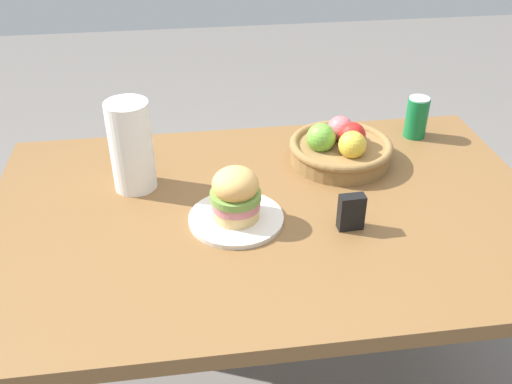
{
  "coord_description": "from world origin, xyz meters",
  "views": [
    {
      "loc": [
        -0.2,
        -1.16,
        1.56
      ],
      "look_at": [
        -0.03,
        -0.01,
        0.81
      ],
      "focal_mm": 40.13,
      "sensor_mm": 36.0,
      "label": 1
    }
  ],
  "objects_px": {
    "fruit_basket": "(341,147)",
    "paper_towel_roll": "(131,146)",
    "napkin_holder": "(351,212)",
    "soda_can": "(417,117)",
    "sandwich": "(236,194)",
    "plate": "(236,218)"
  },
  "relations": [
    {
      "from": "plate",
      "to": "soda_can",
      "type": "distance_m",
      "value": 0.7
    },
    {
      "from": "fruit_basket",
      "to": "napkin_holder",
      "type": "bearing_deg",
      "value": -100.59
    },
    {
      "from": "sandwich",
      "to": "napkin_holder",
      "type": "distance_m",
      "value": 0.27
    },
    {
      "from": "fruit_basket",
      "to": "napkin_holder",
      "type": "relative_size",
      "value": 3.22
    },
    {
      "from": "fruit_basket",
      "to": "paper_towel_roll",
      "type": "height_order",
      "value": "paper_towel_roll"
    },
    {
      "from": "sandwich",
      "to": "paper_towel_roll",
      "type": "distance_m",
      "value": 0.31
    },
    {
      "from": "plate",
      "to": "napkin_holder",
      "type": "bearing_deg",
      "value": -14.06
    },
    {
      "from": "soda_can",
      "to": "napkin_holder",
      "type": "distance_m",
      "value": 0.54
    },
    {
      "from": "sandwich",
      "to": "fruit_basket",
      "type": "height_order",
      "value": "sandwich"
    },
    {
      "from": "fruit_basket",
      "to": "paper_towel_roll",
      "type": "xyz_separation_m",
      "value": [
        -0.57,
        -0.06,
        0.08
      ]
    },
    {
      "from": "soda_can",
      "to": "napkin_holder",
      "type": "xyz_separation_m",
      "value": [
        -0.33,
        -0.43,
        -0.02
      ]
    },
    {
      "from": "sandwich",
      "to": "soda_can",
      "type": "distance_m",
      "value": 0.7
    },
    {
      "from": "plate",
      "to": "paper_towel_roll",
      "type": "bearing_deg",
      "value": 141.96
    },
    {
      "from": "paper_towel_roll",
      "to": "plate",
      "type": "bearing_deg",
      "value": -38.04
    },
    {
      "from": "sandwich",
      "to": "napkin_holder",
      "type": "height_order",
      "value": "sandwich"
    },
    {
      "from": "fruit_basket",
      "to": "soda_can",
      "type": "bearing_deg",
      "value": 24.2
    },
    {
      "from": "soda_can",
      "to": "paper_towel_roll",
      "type": "height_order",
      "value": "paper_towel_roll"
    },
    {
      "from": "soda_can",
      "to": "fruit_basket",
      "type": "bearing_deg",
      "value": -155.8
    },
    {
      "from": "plate",
      "to": "sandwich",
      "type": "relative_size",
      "value": 1.74
    },
    {
      "from": "soda_can",
      "to": "fruit_basket",
      "type": "relative_size",
      "value": 0.43
    },
    {
      "from": "plate",
      "to": "paper_towel_roll",
      "type": "height_order",
      "value": "paper_towel_roll"
    },
    {
      "from": "fruit_basket",
      "to": "paper_towel_roll",
      "type": "relative_size",
      "value": 1.21
    }
  ]
}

